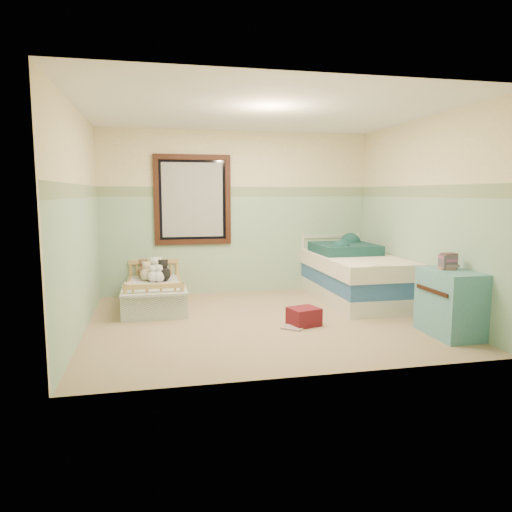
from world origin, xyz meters
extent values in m
cube|color=#977C56|center=(0.00, 0.00, -0.01)|extent=(4.20, 3.60, 0.02)
cube|color=white|center=(0.00, 0.00, 2.51)|extent=(4.20, 3.60, 0.02)
cube|color=beige|center=(0.00, 1.80, 1.25)|extent=(4.20, 0.04, 2.50)
cube|color=beige|center=(0.00, -1.80, 1.25)|extent=(4.20, 0.04, 2.50)
cube|color=beige|center=(-2.10, 0.00, 1.25)|extent=(0.04, 3.60, 2.50)
cube|color=beige|center=(2.10, 0.00, 1.25)|extent=(0.04, 3.60, 2.50)
cube|color=#8EBB9B|center=(0.00, 1.79, 0.75)|extent=(4.20, 0.01, 1.50)
cube|color=#376135|center=(0.00, 1.79, 1.57)|extent=(4.20, 0.01, 0.15)
cube|color=black|center=(-0.70, 1.76, 1.45)|extent=(1.16, 0.06, 1.36)
cube|color=#B6B6B3|center=(-0.70, 1.77, 1.45)|extent=(0.92, 0.01, 1.12)
cube|color=#AC8651|center=(-1.30, 1.05, 0.10)|extent=(0.75, 1.50, 0.19)
cube|color=silver|center=(-1.30, 1.05, 0.25)|extent=(0.68, 1.43, 0.12)
cube|color=#6D95C1|center=(-1.30, 0.58, 0.33)|extent=(0.81, 0.75, 0.03)
sphere|color=brown|center=(-1.45, 1.55, 0.41)|extent=(0.19, 0.19, 0.19)
sphere|color=white|center=(-1.25, 1.55, 0.42)|extent=(0.21, 0.21, 0.21)
sphere|color=beige|center=(-1.40, 1.33, 0.41)|extent=(0.19, 0.19, 0.19)
sphere|color=black|center=(-1.17, 1.33, 0.39)|extent=(0.16, 0.16, 0.16)
sphere|color=beige|center=(-1.64, 1.12, 0.12)|extent=(0.23, 0.23, 0.23)
sphere|color=beige|center=(-1.57, 0.39, 0.11)|extent=(0.22, 0.22, 0.22)
cube|color=silver|center=(1.55, 0.81, 0.11)|extent=(1.01, 2.02, 0.22)
cube|color=navy|center=(1.55, 0.81, 0.33)|extent=(1.01, 2.02, 0.22)
cube|color=#F3E5CD|center=(1.55, 0.81, 0.55)|extent=(1.05, 2.06, 0.22)
cube|color=#13403E|center=(1.50, 1.11, 0.73)|extent=(0.86, 0.91, 0.14)
cube|color=teal|center=(1.86, -1.00, 0.36)|extent=(0.45, 0.72, 0.72)
cube|color=brown|center=(1.86, -0.92, 0.80)|extent=(0.17, 0.13, 0.16)
cube|color=maroon|center=(0.42, -0.29, 0.10)|extent=(0.40, 0.37, 0.21)
cube|color=gold|center=(0.25, -0.41, 0.01)|extent=(0.30, 0.29, 0.02)
sphere|color=white|center=(-1.31, 1.20, 0.39)|extent=(0.16, 0.16, 0.16)
sphere|color=beige|center=(-1.35, 1.55, 0.40)|extent=(0.17, 0.17, 0.17)
sphere|color=white|center=(-1.29, 1.50, 0.42)|extent=(0.21, 0.21, 0.21)
sphere|color=white|center=(-1.23, 1.19, 0.40)|extent=(0.17, 0.17, 0.17)
sphere|color=brown|center=(-1.17, 1.47, 0.39)|extent=(0.16, 0.16, 0.16)
sphere|color=black|center=(-1.17, 1.24, 0.42)|extent=(0.21, 0.21, 0.21)
camera|label=1|loc=(-1.27, -5.49, 1.55)|focal=33.17mm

